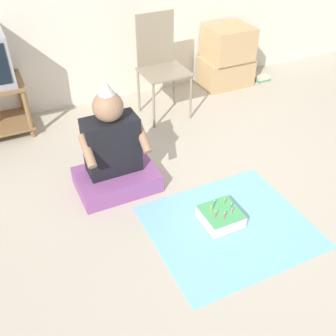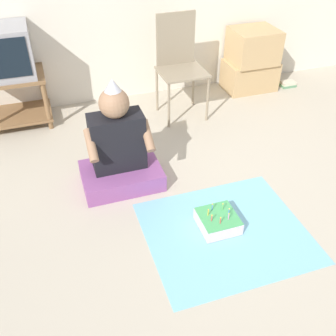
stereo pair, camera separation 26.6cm
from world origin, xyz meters
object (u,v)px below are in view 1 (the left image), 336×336
at_px(folding_chair, 160,59).
at_px(cardboard_box_stack, 227,57).
at_px(book_pile, 262,78).
at_px(birthday_cake, 221,216).
at_px(person_seated, 114,155).

height_order(folding_chair, cardboard_box_stack, folding_chair).
height_order(folding_chair, book_pile, folding_chair).
height_order(folding_chair, birthday_cake, folding_chair).
xyz_separation_m(book_pile, person_seated, (-2.19, -1.10, 0.26)).
relative_size(book_pile, birthday_cake, 0.66).
bearing_deg(birthday_cake, book_pile, 46.94).
distance_m(person_seated, birthday_cake, 0.90).
bearing_deg(cardboard_box_stack, birthday_cake, -122.91).
distance_m(book_pile, person_seated, 2.46).
height_order(cardboard_box_stack, person_seated, person_seated).
relative_size(folding_chair, cardboard_box_stack, 1.45).
distance_m(cardboard_box_stack, book_pile, 0.55).
bearing_deg(folding_chair, cardboard_box_stack, 15.13).
bearing_deg(person_seated, folding_chair, 49.24).
height_order(folding_chair, person_seated, folding_chair).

